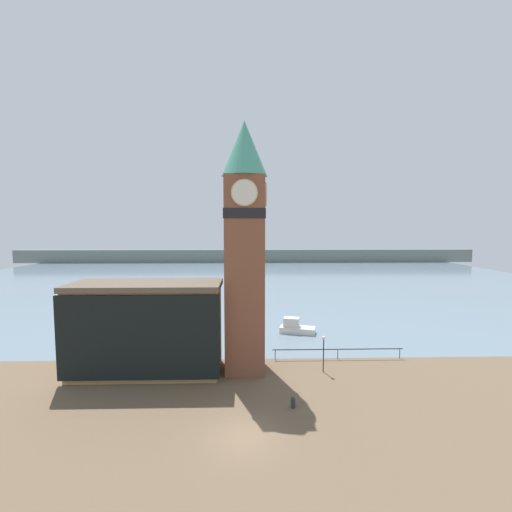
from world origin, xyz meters
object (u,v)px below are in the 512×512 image
object	(u,v)px
boat_near	(296,327)
mooring_bollard_near	(293,402)
clock_tower	(245,241)
pier_building	(147,328)
lamp_post	(324,347)

from	to	relation	value
boat_near	mooring_bollard_near	world-z (taller)	boat_near
clock_tower	boat_near	distance (m)	17.70
pier_building	boat_near	world-z (taller)	pier_building
clock_tower	pier_building	size ratio (longest dim) A/B	1.67
boat_near	lamp_post	distance (m)	12.38
clock_tower	mooring_bollard_near	distance (m)	14.46
lamp_post	boat_near	bearing A→B (deg)	94.29
clock_tower	lamp_post	size ratio (longest dim) A/B	6.71
boat_near	lamp_post	bearing A→B (deg)	-69.46
clock_tower	boat_near	xyz separation A→B (m)	(6.55, 11.47, -11.79)
boat_near	pier_building	bearing A→B (deg)	-126.84
pier_building	boat_near	bearing A→B (deg)	36.92
pier_building	mooring_bollard_near	distance (m)	15.09
clock_tower	boat_near	bearing A→B (deg)	60.27
mooring_bollard_near	lamp_post	size ratio (longest dim) A/B	0.25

